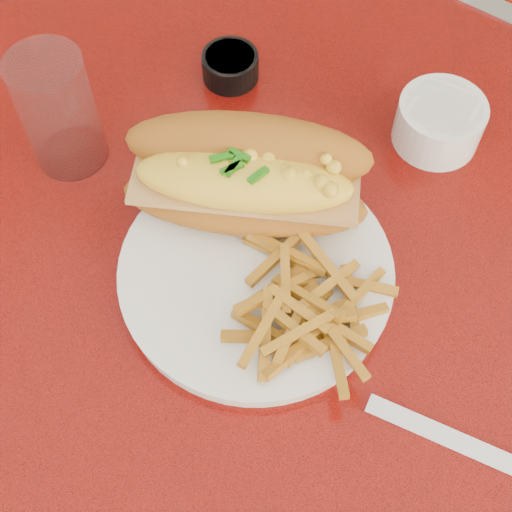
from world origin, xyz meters
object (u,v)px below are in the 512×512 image
Objects in this scene: diner_table at (384,387)px; water_tumbler at (59,112)px; mac_hoagie at (246,176)px; sauce_cup_left at (230,65)px; fork at (313,302)px; gravy_ramekin at (439,122)px; dinner_plate at (256,273)px.

water_tumbler is at bearing -174.27° from diner_table.
mac_hoagie is (-0.18, 0.01, 0.22)m from diner_table.
sauce_cup_left is (-0.12, 0.13, -0.04)m from mac_hoagie.
water_tumbler is (-0.36, -0.04, 0.22)m from diner_table.
gravy_ramekin is at bearing 1.91° from fork.
gravy_ramekin is at bearing 32.58° from mac_hoagie.
dinner_plate is 2.85× the size of gravy_ramekin.
dinner_plate is 1.24× the size of mac_hoagie.
fork is at bearing -54.03° from mac_hoagie.
sauce_cup_left is at bearing 132.30° from dinner_plate.
fork is 0.29m from water_tumbler.
sauce_cup_left reaches higher than dinner_plate.
diner_table is 5.07× the size of mac_hoagie.
mac_hoagie reaches higher than gravy_ramekin.
sauce_cup_left is 0.53× the size of water_tumbler.
mac_hoagie is at bearing 177.65° from diner_table.
water_tumbler is (-0.18, -0.04, 0.00)m from mac_hoagie.
sauce_cup_left is (-0.22, 0.18, -0.00)m from fork.
sauce_cup_left is at bearing 102.84° from mac_hoagie.
water_tumbler is (-0.23, 0.01, 0.05)m from dinner_plate.
fork is (-0.08, -0.04, 0.18)m from diner_table.
water_tumbler reaches higher than diner_table.
gravy_ramekin is (0.05, 0.23, 0.02)m from dinner_plate.
dinner_plate is 0.24m from gravy_ramekin.
fork is at bearing -1.04° from water_tumbler.
mac_hoagie reaches higher than diner_table.
diner_table is at bearing 5.73° from water_tumbler.
diner_table is at bearing -24.66° from sauce_cup_left.
dinner_plate is 0.06m from fork.
fork is 2.09× the size of sauce_cup_left.
fork is at bearing -151.58° from diner_table.
sauce_cup_left is at bearing 155.34° from diner_table.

